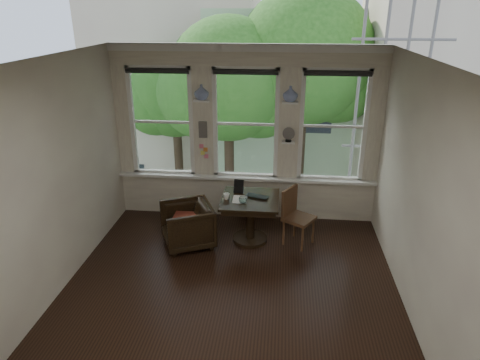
# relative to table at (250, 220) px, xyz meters

# --- Properties ---
(ground) EXTENTS (4.50, 4.50, 0.00)m
(ground) POSITION_rel_table_xyz_m (-0.16, -1.31, -0.38)
(ground) COLOR black
(ground) RESTS_ON ground
(ceiling) EXTENTS (4.50, 4.50, 0.00)m
(ceiling) POSITION_rel_table_xyz_m (-0.16, -1.31, 2.62)
(ceiling) COLOR silver
(ceiling) RESTS_ON ground
(wall_back) EXTENTS (4.50, 0.00, 4.50)m
(wall_back) POSITION_rel_table_xyz_m (-0.16, 0.94, 1.12)
(wall_back) COLOR silver
(wall_back) RESTS_ON ground
(wall_front) EXTENTS (4.50, 0.00, 4.50)m
(wall_front) POSITION_rel_table_xyz_m (-0.16, -3.56, 1.12)
(wall_front) COLOR silver
(wall_front) RESTS_ON ground
(wall_left) EXTENTS (0.00, 4.50, 4.50)m
(wall_left) POSITION_rel_table_xyz_m (-2.41, -1.31, 1.12)
(wall_left) COLOR silver
(wall_left) RESTS_ON ground
(wall_right) EXTENTS (0.00, 4.50, 4.50)m
(wall_right) POSITION_rel_table_xyz_m (2.09, -1.31, 1.12)
(wall_right) COLOR silver
(wall_right) RESTS_ON ground
(window_left) EXTENTS (1.10, 0.12, 1.90)m
(window_left) POSITION_rel_table_xyz_m (-1.61, 0.94, 1.32)
(window_left) COLOR white
(window_left) RESTS_ON ground
(window_center) EXTENTS (1.10, 0.12, 1.90)m
(window_center) POSITION_rel_table_xyz_m (-0.16, 0.94, 1.32)
(window_center) COLOR white
(window_center) RESTS_ON ground
(window_right) EXTENTS (1.10, 0.12, 1.90)m
(window_right) POSITION_rel_table_xyz_m (1.29, 0.94, 1.32)
(window_right) COLOR white
(window_right) RESTS_ON ground
(shelf_left) EXTENTS (0.26, 0.16, 0.03)m
(shelf_left) POSITION_rel_table_xyz_m (-0.89, 0.84, 1.73)
(shelf_left) COLOR white
(shelf_left) RESTS_ON ground
(shelf_right) EXTENTS (0.26, 0.16, 0.03)m
(shelf_right) POSITION_rel_table_xyz_m (0.56, 0.84, 1.73)
(shelf_right) COLOR white
(shelf_right) RESTS_ON ground
(intercom) EXTENTS (0.14, 0.06, 0.28)m
(intercom) POSITION_rel_table_xyz_m (-0.89, 0.87, 1.23)
(intercom) COLOR #59544F
(intercom) RESTS_ON ground
(sticky_notes) EXTENTS (0.16, 0.01, 0.24)m
(sticky_notes) POSITION_rel_table_xyz_m (-0.89, 0.88, 0.88)
(sticky_notes) COLOR pink
(sticky_notes) RESTS_ON ground
(desk_fan) EXTENTS (0.20, 0.20, 0.24)m
(desk_fan) POSITION_rel_table_xyz_m (0.56, 0.82, 1.16)
(desk_fan) COLOR #59544F
(desk_fan) RESTS_ON ground
(vase_left) EXTENTS (0.24, 0.24, 0.25)m
(vase_left) POSITION_rel_table_xyz_m (-0.89, 0.84, 1.86)
(vase_left) COLOR white
(vase_left) RESTS_ON shelf_left
(vase_right) EXTENTS (0.24, 0.24, 0.25)m
(vase_right) POSITION_rel_table_xyz_m (0.56, 0.84, 1.86)
(vase_right) COLOR white
(vase_right) RESTS_ON shelf_right
(table) EXTENTS (0.90, 0.90, 0.75)m
(table) POSITION_rel_table_xyz_m (0.00, 0.00, 0.00)
(table) COLOR black
(table) RESTS_ON ground
(armchair_left) EXTENTS (1.00, 0.99, 0.70)m
(armchair_left) POSITION_rel_table_xyz_m (-0.97, -0.23, -0.03)
(armchair_left) COLOR black
(armchair_left) RESTS_ON ground
(cushion_red) EXTENTS (0.45, 0.45, 0.06)m
(cushion_red) POSITION_rel_table_xyz_m (-0.97, -0.23, 0.08)
(cushion_red) COLOR maroon
(cushion_red) RESTS_ON armchair_left
(side_chair_right) EXTENTS (0.58, 0.58, 0.92)m
(side_chair_right) POSITION_rel_table_xyz_m (0.77, -0.03, 0.09)
(side_chair_right) COLOR #453018
(side_chair_right) RESTS_ON ground
(laptop) EXTENTS (0.42, 0.34, 0.03)m
(laptop) POSITION_rel_table_xyz_m (0.09, -0.00, 0.39)
(laptop) COLOR black
(laptop) RESTS_ON table
(mug) EXTENTS (0.12, 0.12, 0.09)m
(mug) POSITION_rel_table_xyz_m (-0.37, -0.07, 0.42)
(mug) COLOR white
(mug) RESTS_ON table
(drinking_glass) EXTENTS (0.15, 0.15, 0.10)m
(drinking_glass) POSITION_rel_table_xyz_m (-0.10, -0.18, 0.42)
(drinking_glass) COLOR white
(drinking_glass) RESTS_ON table
(tablet) EXTENTS (0.17, 0.10, 0.22)m
(tablet) POSITION_rel_table_xyz_m (-0.20, 0.21, 0.48)
(tablet) COLOR black
(tablet) RESTS_ON table
(papers) EXTENTS (0.23, 0.30, 0.00)m
(papers) POSITION_rel_table_xyz_m (-0.16, -0.05, 0.38)
(papers) COLOR silver
(papers) RESTS_ON table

